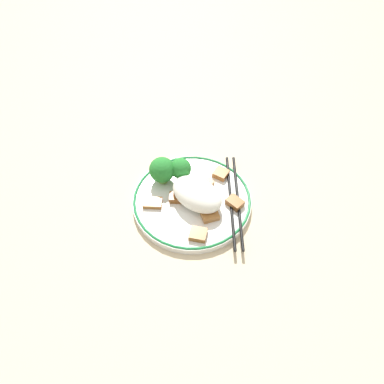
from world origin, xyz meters
The scene contains 13 objects.
ground_plane centered at (0.00, 0.00, 0.00)m, with size 3.00×3.00×0.00m, color #C6B28E.
plate centered at (0.00, 0.00, 0.01)m, with size 0.22×0.22×0.02m.
rice_mound centered at (-0.01, 0.00, 0.04)m, with size 0.10×0.07×0.05m.
broccoli_back_left centered at (0.05, -0.02, 0.04)m, with size 0.04×0.04×0.05m.
broccoli_back_center centered at (0.07, 0.00, 0.04)m, with size 0.05×0.05×0.06m.
meat_near_front centered at (-0.06, 0.06, 0.02)m, with size 0.04×0.04×0.01m.
meat_near_left centered at (-0.01, -0.08, 0.02)m, with size 0.03×0.03×0.01m.
meat_near_right centered at (0.05, 0.06, 0.02)m, with size 0.04×0.04×0.01m.
meat_near_back centered at (0.02, 0.02, 0.02)m, with size 0.04×0.03×0.01m.
meat_on_rice_edge centered at (-0.05, 0.01, 0.02)m, with size 0.04×0.04×0.01m.
meat_mid_left centered at (-0.07, -0.04, 0.02)m, with size 0.03×0.03×0.01m.
meat_mid_right centered at (0.00, -0.04, 0.02)m, with size 0.03×0.04×0.01m.
chopsticks centered at (-0.06, -0.05, 0.02)m, with size 0.15×0.18×0.01m.
Camera 1 is at (-0.27, 0.34, 0.56)m, focal length 35.00 mm.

